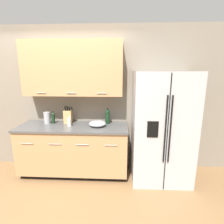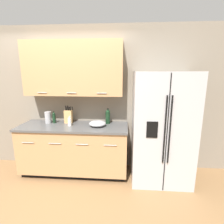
# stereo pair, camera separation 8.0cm
# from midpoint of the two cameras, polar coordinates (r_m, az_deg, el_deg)

# --- Properties ---
(ground_plane) EXTENTS (14.00, 14.00, 0.00)m
(ground_plane) POSITION_cam_midpoint_polar(r_m,az_deg,el_deg) (2.77, -22.57, -28.90)
(ground_plane) COLOR olive
(wall_back) EXTENTS (10.00, 0.39, 2.60)m
(wall_back) POSITION_cam_midpoint_polar(r_m,az_deg,el_deg) (3.32, -13.46, 6.52)
(wall_back) COLOR gray
(wall_back) RESTS_ON ground_plane
(counter_unit) EXTENTS (1.88, 0.64, 0.90)m
(counter_unit) POSITION_cam_midpoint_polar(r_m,az_deg,el_deg) (3.26, -11.39, -11.71)
(counter_unit) COLOR black
(counter_unit) RESTS_ON ground_plane
(refrigerator) EXTENTS (0.95, 0.76, 1.81)m
(refrigerator) POSITION_cam_midpoint_polar(r_m,az_deg,el_deg) (3.00, 16.64, -5.03)
(refrigerator) COLOR #B2B2B5
(refrigerator) RESTS_ON ground_plane
(knife_block) EXTENTS (0.15, 0.09, 0.33)m
(knife_block) POSITION_cam_midpoint_polar(r_m,az_deg,el_deg) (3.24, -13.35, -1.35)
(knife_block) COLOR tan
(knife_block) RESTS_ON counter_unit
(wine_bottle) EXTENTS (0.08, 0.08, 0.28)m
(wine_bottle) POSITION_cam_midpoint_polar(r_m,az_deg,el_deg) (3.11, -0.65, -1.45)
(wine_bottle) COLOR black
(wine_bottle) RESTS_ON counter_unit
(soap_dispenser) EXTENTS (0.06, 0.06, 0.17)m
(soap_dispenser) POSITION_cam_midpoint_polar(r_m,az_deg,el_deg) (3.08, -12.96, -3.13)
(soap_dispenser) COLOR white
(soap_dispenser) RESTS_ON counter_unit
(oil_bottle) EXTENTS (0.06, 0.06, 0.22)m
(oil_bottle) POSITION_cam_midpoint_polar(r_m,az_deg,el_deg) (3.32, -17.75, -1.71)
(oil_bottle) COLOR black
(oil_bottle) RESTS_ON counter_unit
(steel_canister) EXTENTS (0.11, 0.11, 0.22)m
(steel_canister) POSITION_cam_midpoint_polar(r_m,az_deg,el_deg) (3.35, -19.52, -1.67)
(steel_canister) COLOR #A3A3A5
(steel_canister) RESTS_ON counter_unit
(mixing_bowl) EXTENTS (0.29, 0.29, 0.10)m
(mixing_bowl) POSITION_cam_midpoint_polar(r_m,az_deg,el_deg) (2.98, -4.00, -3.77)
(mixing_bowl) COLOR #A3A3A5
(mixing_bowl) RESTS_ON counter_unit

